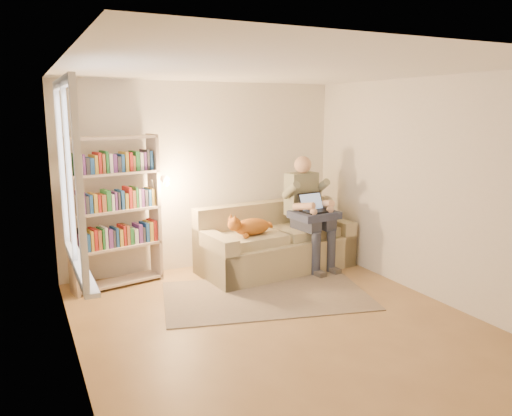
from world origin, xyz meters
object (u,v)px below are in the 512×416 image
sofa (275,246)px  person (308,206)px  bookshelf (114,204)px  cat (248,227)px  laptop (317,206)px

sofa → person: 0.73m
sofa → person: bearing=-19.6°
person → bookshelf: 2.63m
sofa → cat: 0.65m
person → laptop: size_ratio=3.77×
person → cat: 0.99m
person → laptop: bearing=-72.8°
cat → laptop: (1.03, -0.07, 0.20)m
person → sofa: bearing=160.4°
person → bookshelf: (-2.60, 0.36, 0.18)m
sofa → laptop: laptop is taller
bookshelf → cat: bearing=-27.0°
cat → sofa: bearing=14.7°
person → laptop: (0.06, -0.14, 0.01)m
cat → laptop: laptop is taller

